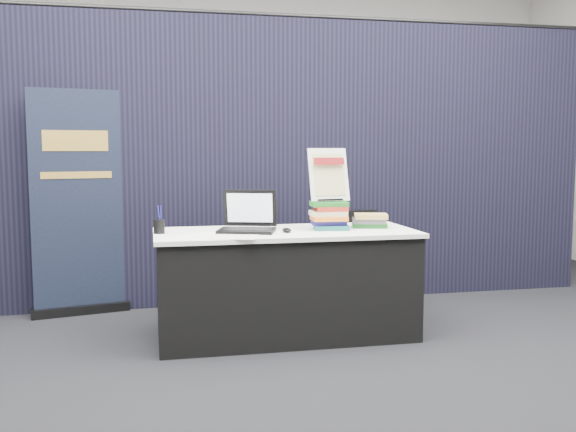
{
  "coord_description": "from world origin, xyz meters",
  "views": [
    {
      "loc": [
        -0.91,
        -3.76,
        1.32
      ],
      "look_at": [
        0.02,
        0.55,
        0.85
      ],
      "focal_mm": 40.0,
      "sensor_mm": 36.0,
      "label": 1
    }
  ],
  "objects_px": {
    "book_stack_tall": "(329,216)",
    "stacking_chair": "(364,253)",
    "book_stack_short": "(369,221)",
    "display_table": "(286,284)",
    "laptop": "(245,222)",
    "pullup_banner": "(78,216)",
    "info_sign": "(329,175)"
  },
  "relations": [
    {
      "from": "book_stack_tall",
      "to": "stacking_chair",
      "type": "distance_m",
      "value": 1.02
    },
    {
      "from": "book_stack_tall",
      "to": "stacking_chair",
      "type": "xyz_separation_m",
      "value": [
        0.53,
        0.78,
        -0.41
      ]
    },
    {
      "from": "info_sign",
      "to": "stacking_chair",
      "type": "distance_m",
      "value": 1.15
    },
    {
      "from": "display_table",
      "to": "pullup_banner",
      "type": "height_order",
      "value": "pullup_banner"
    },
    {
      "from": "book_stack_short",
      "to": "stacking_chair",
      "type": "relative_size",
      "value": 0.33
    },
    {
      "from": "laptop",
      "to": "book_stack_short",
      "type": "xyz_separation_m",
      "value": [
        0.9,
        0.03,
        -0.02
      ]
    },
    {
      "from": "book_stack_short",
      "to": "laptop",
      "type": "bearing_deg",
      "value": -177.96
    },
    {
      "from": "laptop",
      "to": "display_table",
      "type": "bearing_deg",
      "value": 13.94
    },
    {
      "from": "display_table",
      "to": "book_stack_short",
      "type": "bearing_deg",
      "value": 4.54
    },
    {
      "from": "display_table",
      "to": "info_sign",
      "type": "bearing_deg",
      "value": 4.21
    },
    {
      "from": "laptop",
      "to": "book_stack_tall",
      "type": "height_order",
      "value": "laptop"
    },
    {
      "from": "stacking_chair",
      "to": "book_stack_short",
      "type": "bearing_deg",
      "value": -119.09
    },
    {
      "from": "laptop",
      "to": "stacking_chair",
      "type": "relative_size",
      "value": 0.55
    },
    {
      "from": "stacking_chair",
      "to": "display_table",
      "type": "bearing_deg",
      "value": -149.95
    },
    {
      "from": "laptop",
      "to": "book_stack_short",
      "type": "bearing_deg",
      "value": 19.55
    },
    {
      "from": "display_table",
      "to": "stacking_chair",
      "type": "relative_size",
      "value": 2.27
    },
    {
      "from": "book_stack_tall",
      "to": "stacking_chair",
      "type": "height_order",
      "value": "book_stack_tall"
    },
    {
      "from": "display_table",
      "to": "pullup_banner",
      "type": "relative_size",
      "value": 1.01
    },
    {
      "from": "laptop",
      "to": "book_stack_tall",
      "type": "distance_m",
      "value": 0.59
    },
    {
      "from": "info_sign",
      "to": "display_table",
      "type": "bearing_deg",
      "value": 179.47
    },
    {
      "from": "laptop",
      "to": "stacking_chair",
      "type": "bearing_deg",
      "value": 51.55
    },
    {
      "from": "laptop",
      "to": "info_sign",
      "type": "distance_m",
      "value": 0.67
    },
    {
      "from": "display_table",
      "to": "info_sign",
      "type": "height_order",
      "value": "info_sign"
    },
    {
      "from": "book_stack_tall",
      "to": "info_sign",
      "type": "xyz_separation_m",
      "value": [
        0.0,
        0.03,
        0.28
      ]
    },
    {
      "from": "laptop",
      "to": "book_stack_tall",
      "type": "relative_size",
      "value": 1.69
    },
    {
      "from": "display_table",
      "to": "book_stack_tall",
      "type": "distance_m",
      "value": 0.57
    },
    {
      "from": "display_table",
      "to": "laptop",
      "type": "distance_m",
      "value": 0.52
    },
    {
      "from": "book_stack_tall",
      "to": "book_stack_short",
      "type": "height_order",
      "value": "book_stack_tall"
    },
    {
      "from": "stacking_chair",
      "to": "info_sign",
      "type": "bearing_deg",
      "value": -137.64
    },
    {
      "from": "book_stack_tall",
      "to": "book_stack_short",
      "type": "bearing_deg",
      "value": 10.4
    },
    {
      "from": "info_sign",
      "to": "stacking_chair",
      "type": "bearing_deg",
      "value": 50.21
    },
    {
      "from": "pullup_banner",
      "to": "stacking_chair",
      "type": "relative_size",
      "value": 2.25
    }
  ]
}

